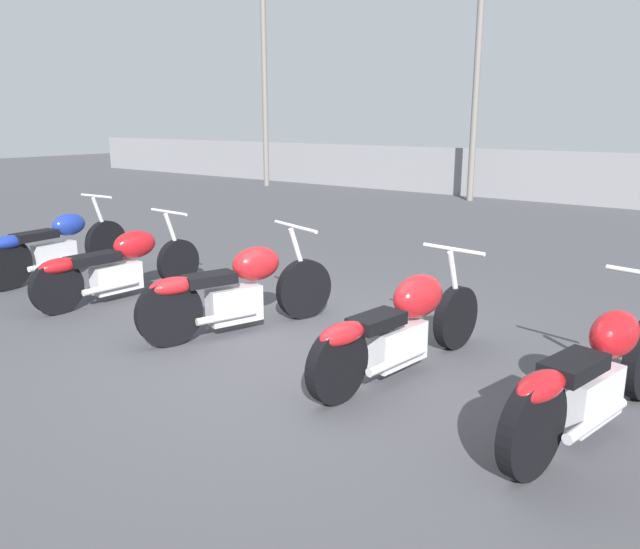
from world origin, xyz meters
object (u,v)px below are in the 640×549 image
light_pole_right (263,5)px  motorcycle_slot_2 (237,289)px  motorcycle_slot_3 (402,325)px  motorcycle_slot_1 (118,265)px  motorcycle_slot_4 (594,376)px  motorcycle_slot_0 (55,246)px

light_pole_right → motorcycle_slot_2: 14.40m
motorcycle_slot_3 → motorcycle_slot_1: bearing=-171.8°
motorcycle_slot_4 → light_pole_right: bearing=150.5°
motorcycle_slot_0 → motorcycle_slot_4: size_ratio=0.98×
motorcycle_slot_3 → motorcycle_slot_4: 1.50m
light_pole_right → motorcycle_slot_2: light_pole_right is taller
motorcycle_slot_1 → motorcycle_slot_4: bearing=2.3°
motorcycle_slot_4 → motorcycle_slot_1: bearing=-169.9°
light_pole_right → motorcycle_slot_1: (7.17, -10.18, -4.78)m
light_pole_right → motorcycle_slot_4: size_ratio=4.14×
motorcycle_slot_2 → motorcycle_slot_3: 1.76m
motorcycle_slot_2 → motorcycle_slot_4: bearing=16.8°
motorcycle_slot_1 → motorcycle_slot_3: bearing=4.2°
motorcycle_slot_0 → motorcycle_slot_2: (3.33, -0.04, 0.00)m
light_pole_right → motorcycle_slot_4: bearing=-39.6°
motorcycle_slot_0 → motorcycle_slot_4: (6.59, -0.07, -0.01)m
motorcycle_slot_2 → motorcycle_slot_3: bearing=20.1°
motorcycle_slot_3 → motorcycle_slot_4: size_ratio=0.98×
light_pole_right → motorcycle_slot_3: 15.51m
motorcycle_slot_1 → motorcycle_slot_0: bearing=179.4°
light_pole_right → motorcycle_slot_4: 16.66m
motorcycle_slot_2 → motorcycle_slot_0: bearing=-163.3°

